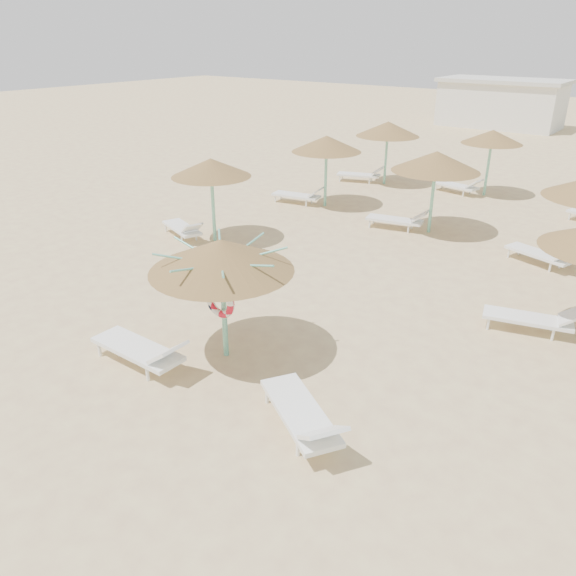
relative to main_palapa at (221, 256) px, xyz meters
The scene contains 6 objects.
ground 2.25m from the main_palapa, 41.01° to the right, with size 120.00×120.00×0.00m, color #D9C184.
main_palapa is the anchor object (origin of this frame).
lounger_main_a 2.49m from the main_palapa, 127.35° to the right, with size 2.29×0.70×0.83m.
lounger_main_b 3.50m from the main_palapa, 21.80° to the right, with size 2.29×1.79×0.83m.
palapa_field 10.80m from the main_palapa, 87.19° to the left, with size 15.29×13.24×2.72m.
service_hut 35.23m from the main_palapa, 99.35° to the left, with size 8.40×4.40×3.25m.
Camera 1 is at (6.86, -7.09, 6.18)m, focal length 35.00 mm.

